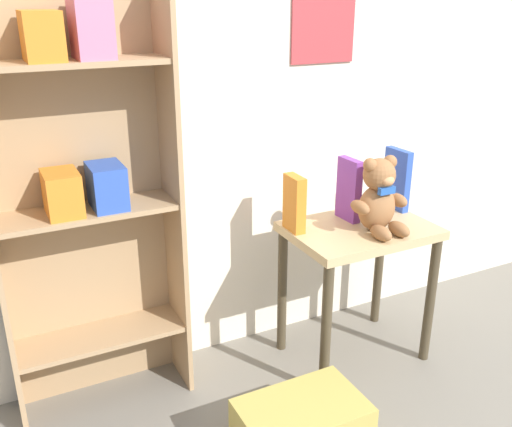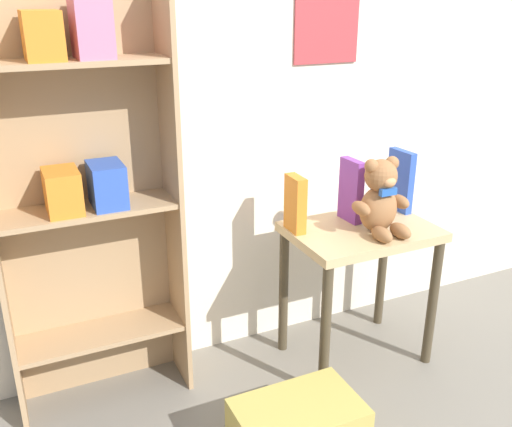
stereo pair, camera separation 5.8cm
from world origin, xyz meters
name	(u,v)px [view 2 (the right image)]	position (x,y,z in m)	size (l,w,h in m)	color
wall_back	(311,50)	(0.00, 1.53, 1.25)	(4.80, 0.07, 2.50)	silver
bookshelf_side	(83,185)	(-0.96, 1.40, 0.85)	(0.63, 0.23, 1.54)	tan
display_table	(360,252)	(0.06, 1.18, 0.49)	(0.57, 0.40, 0.60)	tan
teddy_bear	(381,199)	(0.09, 1.12, 0.73)	(0.23, 0.21, 0.30)	#99663D
book_standing_orange	(295,204)	(-0.20, 1.27, 0.71)	(0.04, 0.11, 0.22)	orange
book_standing_purple	(351,190)	(0.06, 1.27, 0.72)	(0.03, 0.12, 0.26)	purple
book_standing_blue	(400,181)	(0.31, 1.29, 0.73)	(0.03, 0.14, 0.26)	#2D51B7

